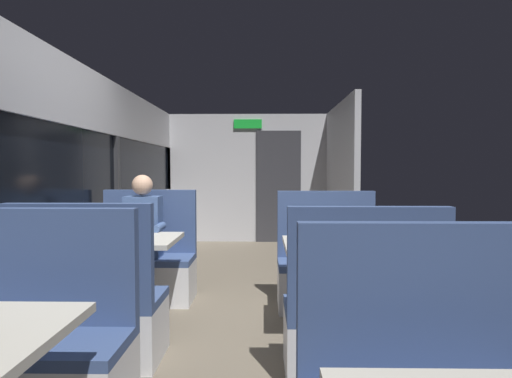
% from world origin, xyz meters
% --- Properties ---
extents(ground_plane, '(3.30, 9.20, 0.02)m').
position_xyz_m(ground_plane, '(0.00, 0.00, -0.01)').
color(ground_plane, '#665B4C').
extents(carriage_window_panel_left, '(0.09, 8.48, 2.30)m').
position_xyz_m(carriage_window_panel_left, '(-1.45, 0.00, 1.11)').
color(carriage_window_panel_left, '#B2B2B7').
rests_on(carriage_window_panel_left, ground_plane).
extents(carriage_end_bulkhead, '(2.90, 0.11, 2.30)m').
position_xyz_m(carriage_end_bulkhead, '(0.06, 4.19, 1.14)').
color(carriage_end_bulkhead, '#B2B2B7').
rests_on(carriage_end_bulkhead, ground_plane).
extents(carriage_aisle_panel_right, '(0.08, 2.40, 2.30)m').
position_xyz_m(carriage_aisle_panel_right, '(1.45, 3.00, 1.15)').
color(carriage_aisle_panel_right, '#B2B2B7').
rests_on(carriage_aisle_panel_right, ground_plane).
extents(bench_near_window_facing_entry, '(0.95, 0.50, 1.10)m').
position_xyz_m(bench_near_window_facing_entry, '(-0.89, -1.39, 0.33)').
color(bench_near_window_facing_entry, silver).
rests_on(bench_near_window_facing_entry, ground_plane).
extents(dining_table_mid_window, '(0.90, 0.70, 0.74)m').
position_xyz_m(dining_table_mid_window, '(-0.89, -0.01, 0.64)').
color(dining_table_mid_window, '#9E9EA3').
rests_on(dining_table_mid_window, ground_plane).
extents(bench_mid_window_facing_end, '(0.95, 0.50, 1.10)m').
position_xyz_m(bench_mid_window_facing_end, '(-0.89, -0.71, 0.33)').
color(bench_mid_window_facing_end, silver).
rests_on(bench_mid_window_facing_end, ground_plane).
extents(bench_mid_window_facing_entry, '(0.95, 0.50, 1.10)m').
position_xyz_m(bench_mid_window_facing_entry, '(-0.89, 0.69, 0.33)').
color(bench_mid_window_facing_entry, silver).
rests_on(bench_mid_window_facing_entry, ground_plane).
extents(dining_table_rear_aisle, '(0.90, 0.70, 0.74)m').
position_xyz_m(dining_table_rear_aisle, '(0.89, -0.21, 0.64)').
color(dining_table_rear_aisle, '#9E9EA3').
rests_on(dining_table_rear_aisle, ground_plane).
extents(bench_rear_aisle_facing_end, '(0.95, 0.50, 1.10)m').
position_xyz_m(bench_rear_aisle_facing_end, '(0.89, -0.91, 0.33)').
color(bench_rear_aisle_facing_end, silver).
rests_on(bench_rear_aisle_facing_end, ground_plane).
extents(bench_rear_aisle_facing_entry, '(0.95, 0.50, 1.10)m').
position_xyz_m(bench_rear_aisle_facing_entry, '(0.89, 0.49, 0.33)').
color(bench_rear_aisle_facing_entry, silver).
rests_on(bench_rear_aisle_facing_entry, ground_plane).
extents(seated_passenger, '(0.47, 0.55, 1.26)m').
position_xyz_m(seated_passenger, '(-0.89, 0.61, 0.54)').
color(seated_passenger, '#26262D').
rests_on(seated_passenger, ground_plane).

